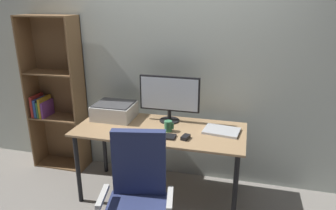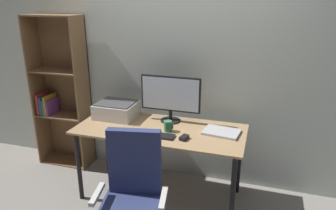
{
  "view_description": "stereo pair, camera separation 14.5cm",
  "coord_description": "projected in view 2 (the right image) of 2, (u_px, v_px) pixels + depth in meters",
  "views": [
    {
      "loc": [
        0.75,
        -2.6,
        1.91
      ],
      "look_at": [
        0.07,
        0.02,
        0.98
      ],
      "focal_mm": 33.22,
      "sensor_mm": 36.0,
      "label": 1
    },
    {
      "loc": [
        0.89,
        -2.56,
        1.91
      ],
      "look_at": [
        0.07,
        0.02,
        0.98
      ],
      "focal_mm": 33.22,
      "sensor_mm": 36.0,
      "label": 2
    }
  ],
  "objects": [
    {
      "name": "ground_plane",
      "position": [
        161.0,
        195.0,
        3.19
      ],
      "size": [
        12.0,
        12.0,
        0.0
      ],
      "primitive_type": "plane",
      "color": "gray"
    },
    {
      "name": "back_wall",
      "position": [
        176.0,
        60.0,
        3.23
      ],
      "size": [
        6.4,
        0.1,
        2.6
      ],
      "primitive_type": "cube",
      "color": "beige",
      "rests_on": "ground"
    },
    {
      "name": "desk",
      "position": [
        160.0,
        136.0,
        2.97
      ],
      "size": [
        1.6,
        0.7,
        0.74
      ],
      "color": "tan",
      "rests_on": "ground"
    },
    {
      "name": "monitor",
      "position": [
        170.0,
        96.0,
        3.04
      ],
      "size": [
        0.6,
        0.2,
        0.46
      ],
      "color": "black",
      "rests_on": "desk"
    },
    {
      "name": "keyboard",
      "position": [
        158.0,
        135.0,
        2.77
      ],
      "size": [
        0.29,
        0.11,
        0.02
      ],
      "primitive_type": "cube",
      "rotation": [
        0.0,
        0.0,
        0.01
      ],
      "color": "black",
      "rests_on": "desk"
    },
    {
      "name": "mouse",
      "position": [
        184.0,
        138.0,
        2.71
      ],
      "size": [
        0.08,
        0.11,
        0.03
      ],
      "primitive_type": "cube",
      "rotation": [
        0.0,
        0.0,
        -0.23
      ],
      "color": "black",
      "rests_on": "desk"
    },
    {
      "name": "coffee_mug",
      "position": [
        168.0,
        126.0,
        2.87
      ],
      "size": [
        0.09,
        0.07,
        0.1
      ],
      "color": "#387F51",
      "rests_on": "desk"
    },
    {
      "name": "laptop",
      "position": [
        221.0,
        132.0,
        2.84
      ],
      "size": [
        0.35,
        0.27,
        0.02
      ],
      "primitive_type": "cube",
      "rotation": [
        0.0,
        0.0,
        -0.13
      ],
      "color": "#B7BABC",
      "rests_on": "desk"
    },
    {
      "name": "printer",
      "position": [
        116.0,
        110.0,
        3.21
      ],
      "size": [
        0.4,
        0.34,
        0.16
      ],
      "color": "silver",
      "rests_on": "desk"
    },
    {
      "name": "office_chair",
      "position": [
        132.0,
        205.0,
        2.3
      ],
      "size": [
        0.56,
        0.55,
        1.01
      ],
      "rotation": [
        0.0,
        0.0,
        0.2
      ],
      "color": "silver",
      "rests_on": "ground"
    },
    {
      "name": "bookshelf",
      "position": [
        61.0,
        94.0,
        3.6
      ],
      "size": [
        0.62,
        0.28,
        1.75
      ],
      "color": "brown",
      "rests_on": "ground"
    }
  ]
}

